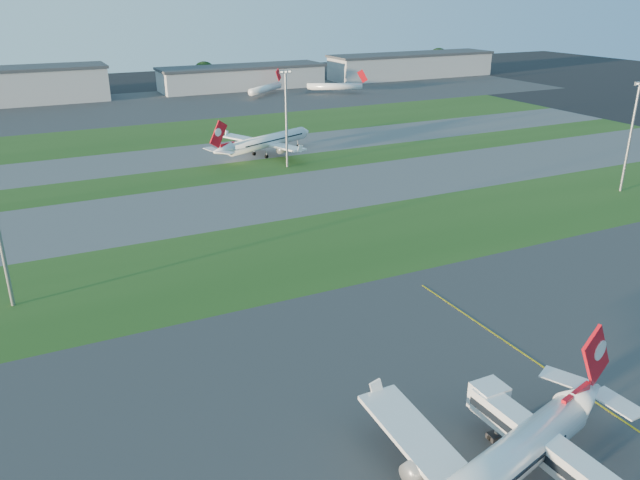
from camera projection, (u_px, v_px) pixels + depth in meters
ground at (533, 392)px, 74.51m from camera, size 700.00×700.00×0.00m
apron_near at (533, 392)px, 74.50m from camera, size 300.00×70.00×0.01m
grass_strip_a at (333, 245)px, 117.80m from camera, size 300.00×34.00×0.01m
taxiway_a at (268, 197)px, 145.28m from camera, size 300.00×32.00×0.01m
grass_strip_b at (233, 172)px, 166.10m from camera, size 300.00×18.00×0.01m
taxiway_b at (208, 154)px, 184.42m from camera, size 300.00×26.00×0.01m
grass_strip_c at (180, 133)px, 211.89m from camera, size 300.00×40.00×0.01m
apron_far at (143, 106)px, 261.85m from camera, size 400.00×80.00×0.01m
yellow_line at (564, 381)px, 76.57m from camera, size 0.25×60.00×0.02m
jet_bridge at (580, 474)px, 56.29m from camera, size 4.20×26.90×6.20m
airliner_taxiing at (267, 141)px, 181.78m from camera, size 34.45×29.30×11.45m
mini_jet_near at (266, 88)px, 287.48m from camera, size 23.34×19.32×9.48m
mini_jet_far at (335, 86)px, 293.56m from camera, size 26.35×14.49×9.48m
light_mast_centre at (286, 113)px, 165.14m from camera, size 3.20×0.70×25.80m
light_mast_east at (631, 130)px, 144.50m from camera, size 3.20×0.70×25.80m
hangar_west at (20, 85)px, 265.46m from camera, size 71.40×23.00×15.20m
hangar_east at (242, 77)px, 307.43m from camera, size 81.60×23.00×11.20m
hangar_far_east at (412, 65)px, 348.30m from camera, size 96.90×23.00×13.20m
tree_mid_west at (79, 83)px, 285.59m from camera, size 9.90×9.90×10.80m
tree_mid_east at (204, 73)px, 312.47m from camera, size 11.55×11.55×12.60m
tree_east at (338, 67)px, 341.97m from camera, size 10.45×10.45×11.40m
tree_far_east at (438, 59)px, 373.69m from camera, size 12.65×12.65×13.80m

